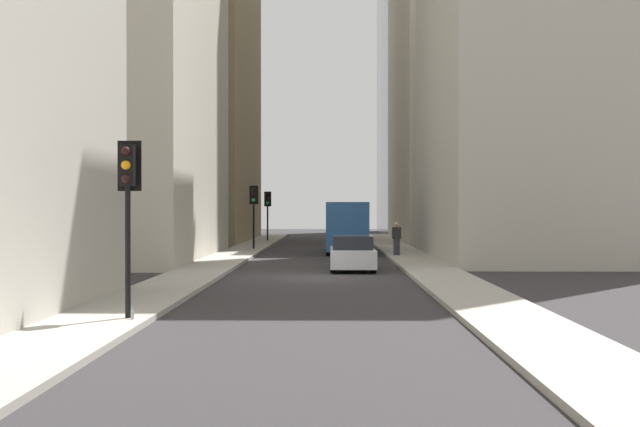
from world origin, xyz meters
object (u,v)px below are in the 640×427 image
at_px(delivery_truck, 346,227).
at_px(discarded_bottle, 132,314).
at_px(sedan_silver, 352,254).
at_px(traffic_light_foreground, 128,187).
at_px(pedestrian, 397,237).
at_px(traffic_light_midblock, 254,202).
at_px(traffic_light_far_junction, 268,205).

height_order(delivery_truck, discarded_bottle, delivery_truck).
distance_m(sedan_silver, discarded_bottle, 16.05).
relative_size(traffic_light_foreground, pedestrian, 2.29).
height_order(delivery_truck, traffic_light_midblock, traffic_light_midblock).
bearing_deg(delivery_truck, discarded_bottle, 169.33).
relative_size(delivery_truck, traffic_light_midblock, 1.74).
bearing_deg(discarded_bottle, sedan_silver, -18.62).
bearing_deg(traffic_light_far_junction, delivery_truck, -158.80).
bearing_deg(traffic_light_foreground, discarded_bottle, -143.88).
height_order(traffic_light_foreground, traffic_light_midblock, traffic_light_foreground).
distance_m(delivery_truck, pedestrian, 4.59).
bearing_deg(traffic_light_far_junction, sedan_silver, -168.10).
height_order(traffic_light_far_junction, discarded_bottle, traffic_light_far_junction).
bearing_deg(sedan_silver, delivery_truck, -0.00).
bearing_deg(discarded_bottle, traffic_light_foreground, 36.12).
xyz_separation_m(traffic_light_far_junction, pedestrian, (-18.12, -8.00, -1.74)).
relative_size(pedestrian, discarded_bottle, 6.22).
bearing_deg(traffic_light_far_junction, pedestrian, -156.17).
distance_m(sedan_silver, traffic_light_foreground, 16.07).
distance_m(delivery_truck, sedan_silver, 12.02).
distance_m(traffic_light_midblock, pedestrian, 10.37).
bearing_deg(traffic_light_midblock, delivery_truck, -115.80).
xyz_separation_m(traffic_light_midblock, traffic_light_far_junction, (11.64, 0.10, -0.08)).
xyz_separation_m(delivery_truck, traffic_light_foreground, (-27.00, 5.28, 1.51)).
bearing_deg(traffic_light_foreground, traffic_light_midblock, 0.30).
relative_size(delivery_truck, discarded_bottle, 23.93).
height_order(pedestrian, discarded_bottle, pedestrian).
xyz_separation_m(pedestrian, discarded_bottle, (-23.36, 7.59, -0.80)).
xyz_separation_m(delivery_truck, pedestrian, (-3.85, -2.47, -0.41)).
xyz_separation_m(traffic_light_foreground, traffic_light_midblock, (29.62, 0.15, -0.10)).
bearing_deg(traffic_light_midblock, sedan_silver, -159.63).
bearing_deg(traffic_light_foreground, sedan_silver, -19.37).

